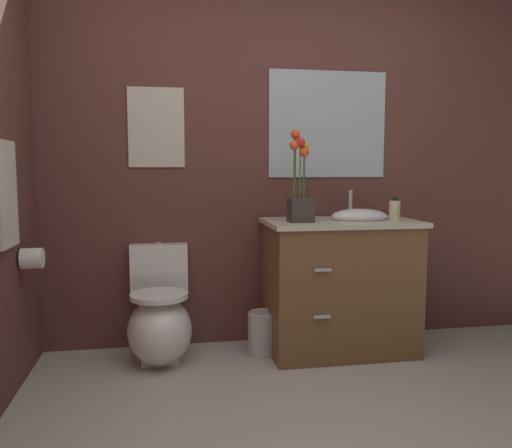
% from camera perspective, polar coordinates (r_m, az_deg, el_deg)
% --- Properties ---
extents(wall_back, '(4.40, 0.05, 2.50)m').
position_cam_1_polar(wall_back, '(3.53, 3.84, 7.55)').
color(wall_back, brown).
rests_on(wall_back, ground_plane).
extents(toilet, '(0.38, 0.59, 0.69)m').
position_cam_1_polar(toilet, '(3.25, -10.45, -10.36)').
color(toilet, white).
rests_on(toilet, ground_plane).
extents(vanity_cabinet, '(0.94, 0.56, 1.02)m').
position_cam_1_polar(vanity_cabinet, '(3.36, 9.16, -6.49)').
color(vanity_cabinet, brown).
rests_on(vanity_cabinet, ground_plane).
extents(flower_vase, '(0.14, 0.14, 0.55)m').
position_cam_1_polar(flower_vase, '(3.14, 4.88, 3.51)').
color(flower_vase, '#38332D').
rests_on(flower_vase, vanity_cabinet).
extents(soap_bottle, '(0.07, 0.07, 0.14)m').
position_cam_1_polar(soap_bottle, '(3.38, 14.87, 1.52)').
color(soap_bottle, beige).
rests_on(soap_bottle, vanity_cabinet).
extents(trash_bin, '(0.18, 0.18, 0.27)m').
position_cam_1_polar(trash_bin, '(3.33, 0.69, -11.79)').
color(trash_bin, '#B7B7BC').
rests_on(trash_bin, ground_plane).
extents(wall_poster, '(0.35, 0.01, 0.50)m').
position_cam_1_polar(wall_poster, '(3.40, -10.81, 10.29)').
color(wall_poster, beige).
extents(wall_mirror, '(0.80, 0.01, 0.70)m').
position_cam_1_polar(wall_mirror, '(3.57, 7.81, 10.70)').
color(wall_mirror, '#B2BCC6').
extents(hanging_towel, '(0.03, 0.28, 0.52)m').
position_cam_1_polar(hanging_towel, '(2.81, -25.57, 2.95)').
color(hanging_towel, beige).
extents(toilet_paper_roll, '(0.11, 0.11, 0.11)m').
position_cam_1_polar(toilet_paper_roll, '(3.04, -23.21, -3.46)').
color(toilet_paper_roll, white).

